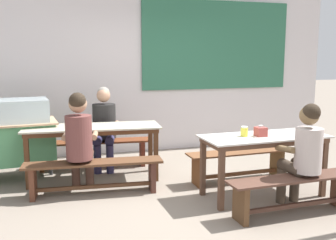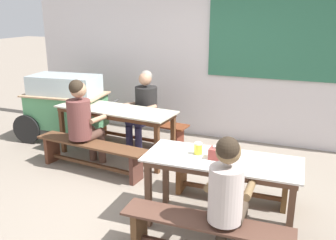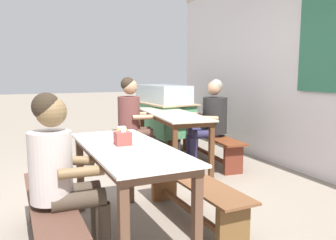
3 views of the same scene
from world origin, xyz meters
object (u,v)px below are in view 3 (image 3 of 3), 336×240
(dining_table_far, at_px, (172,118))
(food_cart, at_px, (163,111))
(dining_table_near, at_px, (127,157))
(person_left_back_turned, at_px, (133,115))
(person_center_facing, at_px, (211,117))
(condiment_jar, at_px, (122,134))
(bench_far_back, at_px, (209,142))
(tissue_box, at_px, (123,138))
(person_near_front, at_px, (62,168))
(bench_far_front, at_px, (132,147))
(bench_near_front, at_px, (51,216))
(bench_near_back, at_px, (192,193))

(dining_table_far, distance_m, food_cart, 1.20)
(dining_table_near, xyz_separation_m, person_left_back_turned, (-2.14, 0.72, 0.06))
(person_center_facing, xyz_separation_m, condiment_jar, (1.44, -1.75, 0.11))
(bench_far_back, relative_size, tissue_box, 13.53)
(dining_table_far, height_order, person_near_front, person_near_front)
(dining_table_far, xyz_separation_m, condiment_jar, (1.67, -1.22, 0.14))
(dining_table_near, distance_m, bench_far_back, 2.66)
(dining_table_near, xyz_separation_m, bench_far_front, (-1.98, 0.65, -0.38))
(dining_table_near, distance_m, person_center_facing, 2.46)
(bench_far_back, distance_m, bench_far_front, 1.21)
(bench_far_front, height_order, condiment_jar, condiment_jar)
(dining_table_near, bearing_deg, bench_far_back, 135.22)
(dining_table_near, bearing_deg, bench_far_front, 161.81)
(bench_near_front, height_order, person_near_front, person_near_front)
(dining_table_far, xyz_separation_m, person_near_front, (2.10, -1.78, 0.01))
(bench_near_front, relative_size, food_cart, 0.90)
(food_cart, relative_size, person_center_facing, 1.36)
(dining_table_near, relative_size, condiment_jar, 12.89)
(bench_near_front, relative_size, person_center_facing, 1.22)
(dining_table_near, bearing_deg, bench_near_front, -88.42)
(bench_far_back, xyz_separation_m, bench_near_back, (1.85, -1.25, -0.02))
(dining_table_near, relative_size, tissue_box, 11.81)
(bench_near_front, relative_size, person_left_back_turned, 1.19)
(food_cart, height_order, condiment_jar, food_cart)
(dining_table_far, xyz_separation_m, dining_table_near, (1.92, -1.25, -0.01))
(dining_table_near, distance_m, tissue_box, 0.16)
(bench_far_front, bearing_deg, dining_table_far, 84.61)
(food_cart, bearing_deg, person_center_facing, 7.87)
(person_left_back_turned, bearing_deg, bench_far_front, -24.92)
(person_left_back_turned, xyz_separation_m, person_near_front, (2.32, -1.25, -0.04))
(food_cart, height_order, person_center_facing, person_center_facing)
(bench_far_back, height_order, person_left_back_turned, person_left_back_turned)
(food_cart, xyz_separation_m, person_center_facing, (1.38, 0.19, 0.05))
(dining_table_far, xyz_separation_m, bench_near_back, (1.91, -0.65, -0.41))
(dining_table_far, distance_m, bench_far_back, 0.72)
(bench_far_back, xyz_separation_m, condiment_jar, (1.61, -1.82, 0.53))
(bench_far_front, height_order, person_center_facing, person_center_facing)
(condiment_jar, bearing_deg, bench_near_front, -66.66)
(bench_near_back, height_order, person_near_front, person_near_front)
(bench_far_back, bearing_deg, person_near_front, -49.28)
(bench_near_back, bearing_deg, bench_far_front, 178.61)
(bench_far_back, bearing_deg, person_center_facing, -24.27)
(bench_far_front, xyz_separation_m, person_center_facing, (0.28, 1.13, 0.41))
(person_center_facing, bearing_deg, food_cart, -172.13)
(person_center_facing, bearing_deg, bench_far_back, 155.73)
(dining_table_near, relative_size, bench_near_front, 1.02)
(bench_near_front, xyz_separation_m, tissue_box, (-0.08, 0.59, 0.54))
(dining_table_near, relative_size, bench_far_back, 0.87)
(bench_near_back, bearing_deg, person_center_facing, 145.10)
(bench_near_front, distance_m, person_near_front, 0.45)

